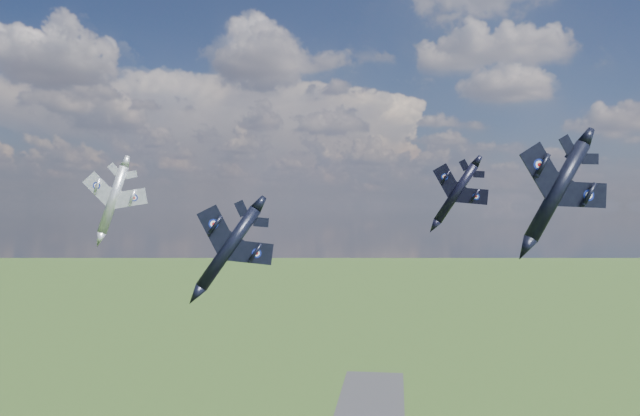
% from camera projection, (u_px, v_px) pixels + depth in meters
% --- Properties ---
extents(jet_lead_navy, '(16.05, 19.05, 9.43)m').
position_uv_depth(jet_lead_navy, '(229.00, 248.00, 77.80)').
color(jet_lead_navy, black).
extents(jet_right_navy, '(12.59, 15.30, 7.22)m').
position_uv_depth(jet_right_navy, '(557.00, 191.00, 54.91)').
color(jet_right_navy, black).
extents(jet_high_navy, '(12.29, 15.55, 7.93)m').
position_uv_depth(jet_high_navy, '(456.00, 193.00, 95.53)').
color(jet_high_navy, black).
extents(jet_left_silver, '(13.23, 15.99, 5.95)m').
position_uv_depth(jet_left_silver, '(113.00, 200.00, 91.27)').
color(jet_left_silver, '#92959B').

